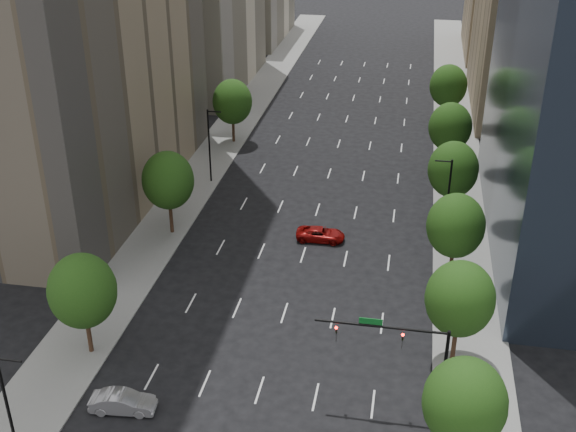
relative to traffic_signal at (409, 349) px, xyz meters
The scene contains 19 objects.
sidewalk_left 40.05m from the traffic_signal, 130.94° to the left, with size 6.00×200.00×0.15m, color slate.
sidewalk_right 30.84m from the traffic_signal, 80.59° to the left, with size 6.00×200.00×0.15m, color slate.
parking_tan_right 72.16m from the traffic_signal, 78.32° to the left, with size 14.00×30.00×30.00m, color #8C7759.
filler_right 104.05m from the traffic_signal, 82.00° to the left, with size 14.00×26.00×16.00m, color #8C7759.
tree_right_0 6.09m from the traffic_signal, 55.21° to the right, with size 5.20×5.20×8.39m.
tree_right_1 6.96m from the traffic_signal, 59.96° to the left, with size 5.20×5.20×8.75m.
tree_right_2 18.34m from the traffic_signal, 79.09° to the left, with size 5.20×5.20×8.61m.
tree_right_3 30.21m from the traffic_signal, 83.40° to the left, with size 5.20×5.20×8.89m.
tree_right_4 44.14m from the traffic_signal, 85.49° to the left, with size 5.20×5.20×8.46m.
tree_right_5 60.11m from the traffic_signal, 86.69° to the left, with size 5.20×5.20×8.75m.
tree_left_0 24.62m from the traffic_signal, behind, with size 5.20×5.20×8.75m.
tree_left_1 32.96m from the traffic_signal, 138.11° to the left, with size 5.20×5.20×8.97m.
tree_left_2 53.91m from the traffic_signal, 117.07° to the left, with size 5.20×5.20×8.68m.
streetlight_rn 25.17m from the traffic_signal, 83.37° to the left, with size 1.70×0.20×9.00m.
streetlight_ls 25.97m from the traffic_signal, 157.36° to the right, with size 1.70×0.20×9.00m.
streetlight_ln 42.42m from the traffic_signal, 124.40° to the left, with size 1.70×0.20×9.00m.
traffic_signal is the anchor object (origin of this frame).
car_silver 20.38m from the traffic_signal, 168.94° to the right, with size 1.62×4.65×1.53m, color #939398.
car_red_far 25.44m from the traffic_signal, 111.74° to the left, with size 2.26×4.89×1.36m, color maroon.
Camera 1 is at (9.44, -10.28, 35.69)m, focal length 45.07 mm.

